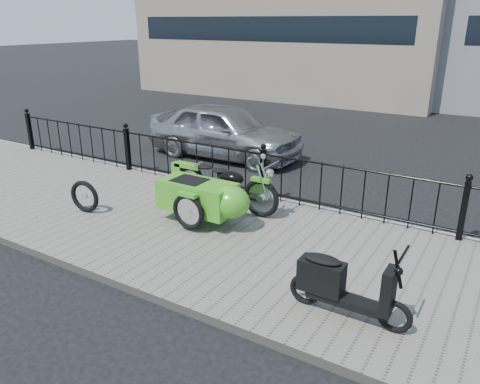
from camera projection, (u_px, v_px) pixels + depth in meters
The scene contains 8 objects.
ground at pixel (226, 227), 8.03m from camera, with size 120.00×120.00×0.00m, color black.
sidewalk at pixel (209, 235), 7.61m from camera, with size 30.00×3.80×0.12m, color slate.
curb at pixel (266, 198), 9.16m from camera, with size 30.00×0.10×0.12m, color gray.
iron_fence at pixel (263, 175), 8.87m from camera, with size 14.11×0.11×1.08m.
motorcycle_sidecar at pixel (211, 195), 7.82m from camera, with size 2.28×1.48×0.98m.
scooter at pixel (340, 286), 5.33m from camera, with size 1.45×0.42×0.98m.
spare_tire at pixel (85, 196), 8.26m from camera, with size 0.59×0.59×0.08m, color black.
sedan_car at pixel (225, 131), 11.94m from camera, with size 1.63×4.05×1.38m, color #A7A9AE.
Camera 1 is at (4.02, -6.13, 3.34)m, focal length 35.00 mm.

